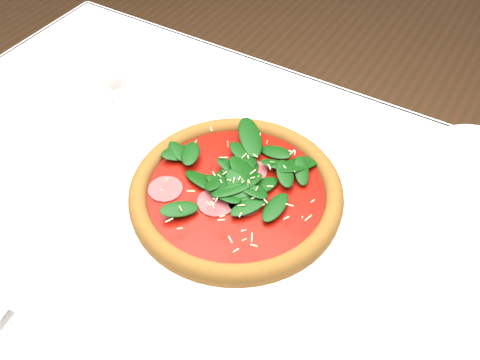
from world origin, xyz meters
The scene contains 5 objects.
dining_table centered at (0.00, 0.00, 0.65)m, with size 1.21×0.81×0.75m.
plate centered at (0.03, 0.04, 0.76)m, with size 0.38×0.38×0.02m.
pizza centered at (0.03, 0.04, 0.78)m, with size 0.35×0.35×0.04m.
wine_glass centered at (-0.23, 0.07, 0.88)m, with size 0.07×0.07×0.18m.
saucer_far centered at (0.33, 0.34, 0.76)m, with size 0.15×0.15×0.01m.
Camera 1 is at (0.32, -0.42, 1.39)m, focal length 40.00 mm.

